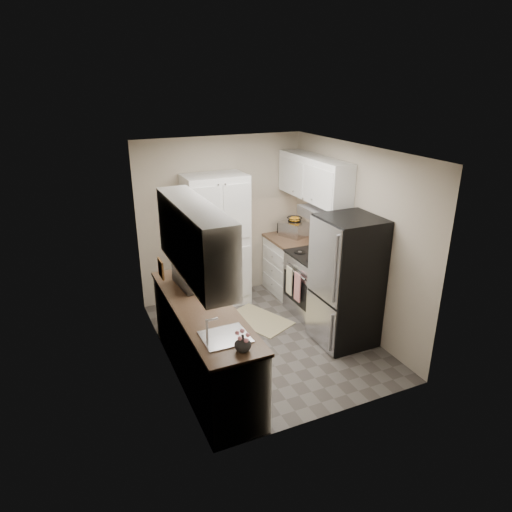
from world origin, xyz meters
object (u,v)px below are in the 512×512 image
at_px(pantry_cabinet, 217,241).
at_px(wine_bottle, 178,265).
at_px(electric_range, 315,283).
at_px(refrigerator, 347,281).
at_px(toaster_oven, 294,229).
at_px(microwave, 193,274).

bearing_deg(pantry_cabinet, wine_bottle, -134.77).
distance_m(electric_range, refrigerator, 0.88).
relative_size(pantry_cabinet, electric_range, 1.77).
bearing_deg(toaster_oven, electric_range, -120.67).
bearing_deg(wine_bottle, refrigerator, -25.39).
xyz_separation_m(microwave, toaster_oven, (2.00, 1.15, -0.03)).
distance_m(electric_range, wine_bottle, 2.06).
relative_size(microwave, toaster_oven, 1.34).
xyz_separation_m(electric_range, microwave, (-1.89, -0.26, 0.59)).
bearing_deg(electric_range, microwave, -172.21).
bearing_deg(wine_bottle, toaster_oven, 20.17).
bearing_deg(pantry_cabinet, refrigerator, -56.54).
distance_m(pantry_cabinet, refrigerator, 2.07).
xyz_separation_m(pantry_cabinet, wine_bottle, (-0.80, -0.80, 0.06)).
distance_m(pantry_cabinet, toaster_oven, 1.29).
bearing_deg(wine_bottle, electric_range, -3.48).
bearing_deg(pantry_cabinet, toaster_oven, -1.67).
relative_size(electric_range, toaster_oven, 2.83).
relative_size(pantry_cabinet, refrigerator, 1.18).
bearing_deg(microwave, pantry_cabinet, -36.01).
bearing_deg(toaster_oven, refrigerator, -118.35).
relative_size(pantry_cabinet, toaster_oven, 5.01).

